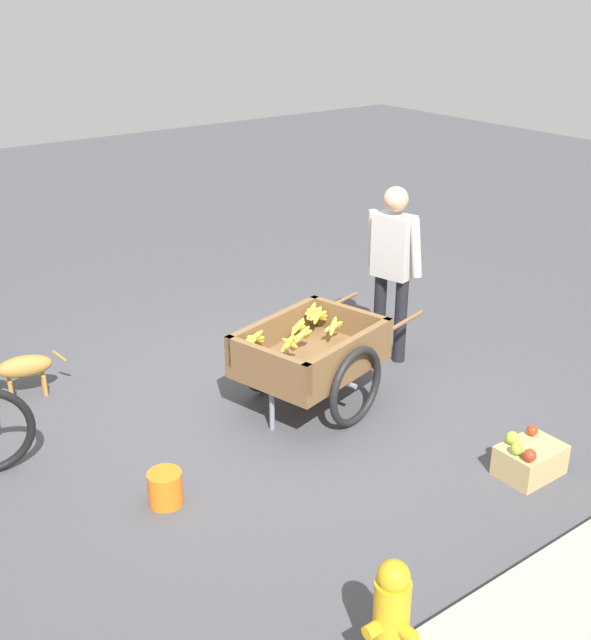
# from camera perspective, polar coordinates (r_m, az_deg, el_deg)

# --- Properties ---
(ground_plane) EXTENTS (24.00, 24.00, 0.00)m
(ground_plane) POSITION_cam_1_polar(r_m,az_deg,el_deg) (6.39, -0.71, -6.17)
(ground_plane) COLOR #47474C
(fruit_cart) EXTENTS (1.79, 1.15, 0.72)m
(fruit_cart) POSITION_cam_1_polar(r_m,az_deg,el_deg) (6.19, 1.11, -2.65)
(fruit_cart) COLOR brown
(fruit_cart) RESTS_ON ground
(vendor_person) EXTENTS (0.28, 0.55, 1.58)m
(vendor_person) POSITION_cam_1_polar(r_m,az_deg,el_deg) (6.87, 7.08, 4.41)
(vendor_person) COLOR black
(vendor_person) RESTS_ON ground
(dog) EXTENTS (0.66, 0.28, 0.40)m
(dog) POSITION_cam_1_polar(r_m,az_deg,el_deg) (6.77, -19.37, -3.25)
(dog) COLOR #AD7A38
(dog) RESTS_ON ground
(fire_hydrant) EXTENTS (0.25, 0.25, 0.67)m
(fire_hydrant) POSITION_cam_1_polar(r_m,az_deg,el_deg) (4.07, 6.94, -20.68)
(fire_hydrant) COLOR gold
(fire_hydrant) RESTS_ON ground
(plastic_bucket) EXTENTS (0.23, 0.23, 0.23)m
(plastic_bucket) POSITION_cam_1_polar(r_m,az_deg,el_deg) (5.30, -9.41, -11.92)
(plastic_bucket) COLOR orange
(plastic_bucket) RESTS_ON ground
(apple_crate) EXTENTS (0.44, 0.32, 0.31)m
(apple_crate) POSITION_cam_1_polar(r_m,az_deg,el_deg) (5.74, 16.58, -9.60)
(apple_crate) COLOR tan
(apple_crate) RESTS_ON ground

